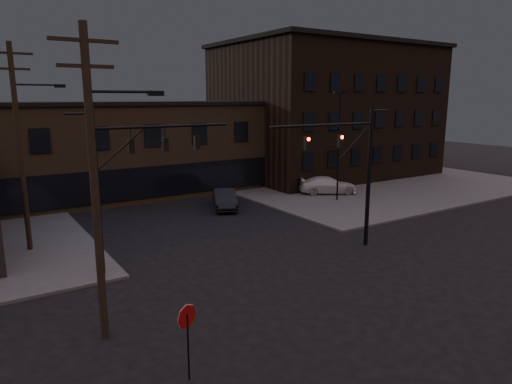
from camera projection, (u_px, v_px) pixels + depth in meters
ground at (336, 297)px, 20.09m from camera, size 140.00×140.00×0.00m
sidewalk_ne at (348, 177)px, 49.88m from camera, size 30.00×30.00×0.15m
building_row at (130, 149)px, 42.30m from camera, size 40.00×12.00×8.00m
building_right at (325, 112)px, 51.77m from camera, size 22.00×16.00×14.00m
traffic_signal_near at (355, 164)px, 25.65m from camera, size 7.12×0.24×8.00m
traffic_signal_far at (123, 173)px, 22.08m from camera, size 7.12×0.24×8.00m
stop_sign at (187, 325)px, 13.83m from camera, size 0.72×0.33×2.48m
utility_pole_near at (96, 179)px, 15.53m from camera, size 3.70×0.28×11.00m
utility_pole_mid at (21, 144)px, 24.80m from camera, size 3.70×0.28×11.50m
lot_light_a at (339, 136)px, 37.41m from camera, size 1.50×0.28×9.14m
lot_light_b at (349, 130)px, 44.72m from camera, size 1.50×0.28×9.14m
parked_car_lot_a at (268, 177)px, 44.87m from camera, size 4.97×2.75×1.60m
parked_car_lot_b at (328, 185)px, 41.07m from camera, size 5.54×4.41×1.50m
car_crossing at (225, 199)px, 36.08m from camera, size 3.50×5.06×1.58m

